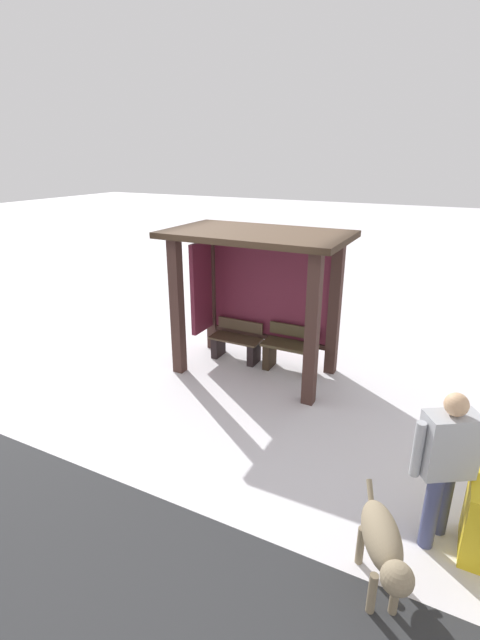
# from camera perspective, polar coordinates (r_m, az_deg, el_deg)

# --- Properties ---
(ground_plane) EXTENTS (60.00, 60.00, 0.00)m
(ground_plane) POSITION_cam_1_polar(r_m,az_deg,el_deg) (7.72, 1.91, -6.51)
(ground_plane) COLOR silver
(bus_shelter) EXTENTS (2.81, 1.66, 2.38)m
(bus_shelter) POSITION_cam_1_polar(r_m,az_deg,el_deg) (7.30, 2.01, 5.91)
(bus_shelter) COLOR #3E2823
(bus_shelter) RESTS_ON ground
(bench_left_inside) EXTENTS (0.92, 0.40, 0.70)m
(bench_left_inside) POSITION_cam_1_polar(r_m,az_deg,el_deg) (8.04, -0.46, -3.01)
(bench_left_inside) COLOR #4D3D2B
(bench_left_inside) RESTS_ON ground
(bench_center_inside) EXTENTS (0.92, 0.41, 0.78)m
(bench_center_inside) POSITION_cam_1_polar(r_m,az_deg,el_deg) (7.64, 6.36, -4.06)
(bench_center_inside) COLOR #473B25
(bench_center_inside) RESTS_ON ground
(person_walking) EXTENTS (0.60, 0.47, 1.57)m
(person_walking) POSITION_cam_1_polar(r_m,az_deg,el_deg) (4.59, 24.80, -15.64)
(person_walking) COLOR #AEB1B6
(person_walking) RESTS_ON ground
(dog) EXTENTS (0.59, 1.03, 0.74)m
(dog) POSITION_cam_1_polar(r_m,az_deg,el_deg) (4.18, 17.75, -25.56)
(dog) COLOR gray
(dog) RESTS_ON ground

